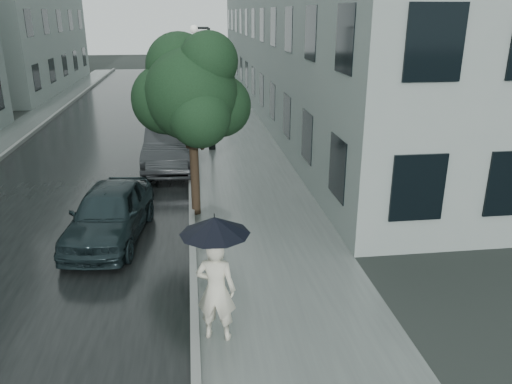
{
  "coord_description": "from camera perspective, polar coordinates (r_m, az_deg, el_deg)",
  "views": [
    {
      "loc": [
        -1.47,
        -8.1,
        5.16
      ],
      "look_at": [
        -0.09,
        2.49,
        1.3
      ],
      "focal_mm": 35.0,
      "sensor_mm": 36.0,
      "label": 1
    }
  ],
  "objects": [
    {
      "name": "pedestrian",
      "position": [
        8.28,
        -4.59,
        -11.1
      ],
      "size": [
        0.75,
        0.59,
        1.8
      ],
      "primitive_type": "imported",
      "rotation": [
        0.0,
        0.0,
        2.87
      ],
      "color": "beige",
      "rests_on": "sidewalk"
    },
    {
      "name": "lamp_post",
      "position": [
        19.61,
        -5.73,
        12.61
      ],
      "size": [
        0.83,
        0.44,
        4.73
      ],
      "rotation": [
        0.0,
        0.0,
        -0.27
      ],
      "color": "black",
      "rests_on": "ground"
    },
    {
      "name": "kerb_far",
      "position": [
        21.92,
        -26.21,
        4.38
      ],
      "size": [
        0.15,
        60.0,
        0.15
      ],
      "primitive_type": "cube",
      "color": "slate",
      "rests_on": "ground"
    },
    {
      "name": "ground",
      "position": [
        9.72,
        2.47,
        -12.23
      ],
      "size": [
        120.0,
        120.0,
        0.0
      ],
      "primitive_type": "plane",
      "color": "black",
      "rests_on": "ground"
    },
    {
      "name": "building_far_b",
      "position": [
        40.06,
        -26.47,
        16.24
      ],
      "size": [
        7.02,
        18.0,
        8.0
      ],
      "color": "gray",
      "rests_on": "ground"
    },
    {
      "name": "umbrella",
      "position": [
        7.75,
        -4.74,
        -3.83
      ],
      "size": [
        1.45,
        1.45,
        1.31
      ],
      "rotation": [
        0.0,
        0.0,
        -0.38
      ],
      "color": "black",
      "rests_on": "ground"
    },
    {
      "name": "sidewalk",
      "position": [
        20.83,
        -2.49,
        5.5
      ],
      "size": [
        3.5,
        60.0,
        0.01
      ],
      "primitive_type": "cube",
      "color": "slate",
      "rests_on": "ground"
    },
    {
      "name": "car_near",
      "position": [
        12.36,
        -16.37,
        -2.3
      ],
      "size": [
        2.05,
        4.06,
        1.33
      ],
      "primitive_type": "imported",
      "rotation": [
        0.0,
        0.0,
        -0.13
      ],
      "color": "black",
      "rests_on": "ground"
    },
    {
      "name": "kerb_near",
      "position": [
        20.74,
        -7.55,
        5.49
      ],
      "size": [
        0.15,
        60.0,
        0.15
      ],
      "primitive_type": "cube",
      "color": "slate",
      "rests_on": "ground"
    },
    {
      "name": "asphalt_road",
      "position": [
        21.06,
        -17.12,
        4.79
      ],
      "size": [
        6.85,
        60.0,
        0.0
      ],
      "primitive_type": "cube",
      "color": "black",
      "rests_on": "ground"
    },
    {
      "name": "building_near",
      "position": [
        28.47,
        7.02,
        18.39
      ],
      "size": [
        7.02,
        36.0,
        9.0
      ],
      "color": "gray",
      "rests_on": "ground"
    },
    {
      "name": "car_far",
      "position": [
        17.83,
        -9.61,
        5.41
      ],
      "size": [
        1.85,
        4.86,
        1.58
      ],
      "primitive_type": "imported",
      "rotation": [
        0.0,
        0.0,
        -0.04
      ],
      "color": "#222527",
      "rests_on": "ground"
    },
    {
      "name": "street_tree",
      "position": [
        12.91,
        -7.42,
        11.25
      ],
      "size": [
        3.08,
        2.79,
        4.77
      ],
      "color": "#332619",
      "rests_on": "ground"
    }
  ]
}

